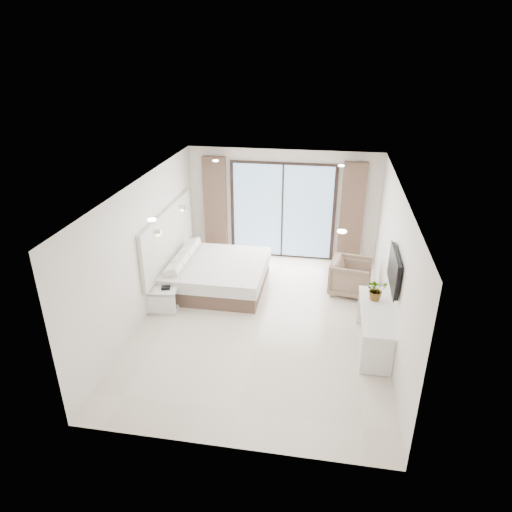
% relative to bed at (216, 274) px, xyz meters
% --- Properties ---
extents(ground, '(6.20, 6.20, 0.00)m').
position_rel_bed_xyz_m(ground, '(1.24, -1.21, -0.31)').
color(ground, beige).
rests_on(ground, ground).
extents(room_shell, '(4.62, 6.22, 2.72)m').
position_rel_bed_xyz_m(room_shell, '(1.04, -0.34, 1.27)').
color(room_shell, silver).
rests_on(room_shell, ground).
extents(bed, '(2.13, 2.03, 0.74)m').
position_rel_bed_xyz_m(bed, '(0.00, 0.00, 0.00)').
color(bed, brown).
rests_on(bed, ground).
extents(nightstand, '(0.59, 0.51, 0.49)m').
position_rel_bed_xyz_m(nightstand, '(-0.78, -1.13, -0.07)').
color(nightstand, white).
rests_on(nightstand, ground).
extents(phone, '(0.20, 0.17, 0.06)m').
position_rel_bed_xyz_m(phone, '(-0.72, -1.12, 0.21)').
color(phone, black).
rests_on(phone, nightstand).
extents(console_desk, '(0.53, 1.69, 0.77)m').
position_rel_bed_xyz_m(console_desk, '(3.28, -1.71, 0.26)').
color(console_desk, white).
rests_on(console_desk, ground).
extents(plant, '(0.45, 0.48, 0.31)m').
position_rel_bed_xyz_m(plant, '(3.28, -1.34, 0.61)').
color(plant, '#33662D').
rests_on(plant, console_desk).
extents(armchair, '(0.88, 0.92, 0.84)m').
position_rel_bed_xyz_m(armchair, '(2.91, 0.24, 0.11)').
color(armchair, '#847056').
rests_on(armchair, ground).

